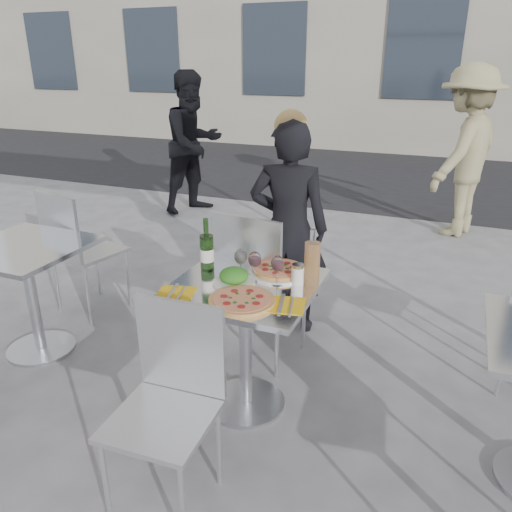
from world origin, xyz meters
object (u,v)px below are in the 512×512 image
at_px(side_table_left, 29,277).
at_px(carafe, 312,262).
at_px(chair_far, 256,277).
at_px(chair_near, 171,390).
at_px(main_table, 245,320).
at_px(wine_bottle, 207,251).
at_px(pedestrian_b, 464,152).
at_px(salad_plate, 234,277).
at_px(wineglass_red_b, 277,265).
at_px(napkin_left, 175,293).
at_px(pizza_near, 242,300).
at_px(sugar_shaker, 298,274).
at_px(woman_diner, 289,229).
at_px(wineglass_red_a, 255,260).
at_px(side_chair_lfar, 76,244).
at_px(napkin_right, 285,305).
at_px(pizza_far, 279,270).
at_px(pedestrian_a, 194,143).
at_px(wineglass_white_a, 241,258).
at_px(wineglass_white_b, 241,257).

distance_m(side_table_left, carafe, 1.85).
xyz_separation_m(chair_far, chair_near, (0.06, -1.08, -0.07)).
height_order(main_table, wine_bottle, wine_bottle).
distance_m(pedestrian_b, salad_plate, 3.80).
xyz_separation_m(wineglass_red_b, napkin_left, (-0.42, -0.30, -0.11)).
distance_m(pizza_near, sugar_shaker, 0.35).
height_order(pizza_near, wine_bottle, wine_bottle).
height_order(main_table, woman_diner, woman_diner).
relative_size(salad_plate, carafe, 0.76).
relative_size(carafe, sugar_shaker, 2.71).
bearing_deg(chair_far, chair_near, 99.95).
distance_m(carafe, wineglass_red_a, 0.29).
relative_size(pedestrian_b, carafe, 6.22).
relative_size(side_chair_lfar, wine_bottle, 3.26).
bearing_deg(napkin_right, napkin_left, 176.94).
relative_size(wine_bottle, wineglass_red_a, 1.87).
bearing_deg(salad_plate, napkin_right, -21.95).
height_order(chair_far, sugar_shaker, chair_far).
bearing_deg(main_table, woman_diner, 95.22).
bearing_deg(side_chair_lfar, carafe, -178.72).
bearing_deg(pizza_far, pizza_near, -96.22).
relative_size(chair_far, pedestrian_a, 0.59).
bearing_deg(side_chair_lfar, side_table_left, 111.03).
bearing_deg(side_chair_lfar, salad_plate, 173.16).
relative_size(chair_near, pedestrian_b, 0.50).
height_order(pizza_near, wineglass_red_a, wineglass_red_a).
relative_size(pedestrian_a, pizza_near, 5.40).
bearing_deg(napkin_right, pedestrian_b, 67.03).
relative_size(wineglass_white_a, napkin_left, 0.72).
distance_m(side_chair_lfar, napkin_left, 1.52).
xyz_separation_m(wine_bottle, wineglass_white_b, (0.21, -0.01, -0.00)).
height_order(chair_far, napkin_left, chair_far).
xyz_separation_m(side_table_left, wineglass_red_a, (1.53, 0.07, 0.32)).
bearing_deg(carafe, side_table_left, -175.46).
bearing_deg(sugar_shaker, chair_far, 138.96).
distance_m(side_chair_lfar, pedestrian_b, 4.04).
distance_m(chair_near, sugar_shaker, 0.87).
height_order(chair_far, napkin_right, chair_far).
distance_m(side_table_left, pizza_near, 1.60).
bearing_deg(woman_diner, side_table_left, 23.52).
relative_size(wineglass_white_b, wineglass_red_b, 1.00).
distance_m(pedestrian_b, wineglass_red_a, 3.70).
height_order(carafe, wineglass_white_a, carafe).
height_order(pizza_far, wine_bottle, wine_bottle).
bearing_deg(napkin_right, main_table, 139.09).
relative_size(wine_bottle, napkin_right, 1.37).
distance_m(salad_plate, wine_bottle, 0.25).
height_order(main_table, wineglass_red_a, wineglass_red_a).
height_order(wineglass_red_b, napkin_left, wineglass_red_b).
height_order(sugar_shaker, wineglass_red_b, wineglass_red_b).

